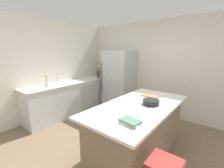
{
  "coord_description": "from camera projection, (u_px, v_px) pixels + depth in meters",
  "views": [
    {
      "loc": [
        1.45,
        -1.84,
        1.8
      ],
      "look_at": [
        -0.79,
        0.96,
        1.0
      ],
      "focal_mm": 24.19,
      "sensor_mm": 36.0,
      "label": 1
    }
  ],
  "objects": [
    {
      "name": "sink_faucet",
      "position": [
        57.0,
        78.0,
        3.98
      ],
      "size": [
        0.15,
        0.05,
        0.3
      ],
      "color": "silver",
      "rests_on": "counter_run_left"
    },
    {
      "name": "ground_plane",
      "position": [
        113.0,
        154.0,
        2.68
      ],
      "size": [
        7.2,
        7.2,
        0.0
      ],
      "primitive_type": "plane",
      "color": "#7A664C"
    },
    {
      "name": "counter_run_left",
      "position": [
        73.0,
        97.0,
        4.42
      ],
      "size": [
        0.64,
        2.74,
        0.92
      ],
      "color": "silver",
      "rests_on": "ground_plane"
    },
    {
      "name": "syrup_bottle",
      "position": [
        98.0,
        74.0,
        4.97
      ],
      "size": [
        0.06,
        0.06,
        0.31
      ],
      "color": "#5B3319",
      "rests_on": "counter_run_left"
    },
    {
      "name": "cutting_board",
      "position": [
        151.0,
        96.0,
        2.98
      ],
      "size": [
        0.34,
        0.2,
        0.02
      ],
      "color": "#9E7042",
      "rests_on": "kitchen_island"
    },
    {
      "name": "kitchen_island",
      "position": [
        138.0,
        129.0,
        2.63
      ],
      "size": [
        1.03,
        2.06,
        0.91
      ],
      "color": "#8E755B",
      "rests_on": "ground_plane"
    },
    {
      "name": "gin_bottle",
      "position": [
        99.0,
        73.0,
        5.06
      ],
      "size": [
        0.08,
        0.08,
        0.31
      ],
      "color": "#8CB79E",
      "rests_on": "counter_run_left"
    },
    {
      "name": "flower_vase",
      "position": [
        47.0,
        83.0,
        3.69
      ],
      "size": [
        0.09,
        0.09,
        0.28
      ],
      "color": "silver",
      "rests_on": "counter_run_left"
    },
    {
      "name": "wall_rear",
      "position": [
        164.0,
        69.0,
        4.11
      ],
      "size": [
        6.0,
        0.1,
        2.6
      ],
      "primitive_type": "cube",
      "color": "silver",
      "rests_on": "ground_plane"
    },
    {
      "name": "mixing_bowl",
      "position": [
        151.0,
        102.0,
        2.53
      ],
      "size": [
        0.28,
        0.28,
        0.08
      ],
      "color": "black",
      "rests_on": "kitchen_island"
    },
    {
      "name": "soda_bottle",
      "position": [
        102.0,
        72.0,
        5.11
      ],
      "size": [
        0.08,
        0.08,
        0.35
      ],
      "color": "silver",
      "rests_on": "counter_run_left"
    },
    {
      "name": "wall_left",
      "position": [
        39.0,
        70.0,
        3.89
      ],
      "size": [
        0.1,
        6.0,
        2.6
      ],
      "primitive_type": "cube",
      "color": "silver",
      "rests_on": "ground_plane"
    },
    {
      "name": "whiskey_bottle",
      "position": [
        103.0,
        73.0,
        5.19
      ],
      "size": [
        0.09,
        0.09,
        0.32
      ],
      "color": "brown",
      "rests_on": "counter_run_left"
    },
    {
      "name": "cookbook_stack",
      "position": [
        130.0,
        122.0,
        1.87
      ],
      "size": [
        0.27,
        0.2,
        0.05
      ],
      "color": "silver",
      "rests_on": "kitchen_island"
    },
    {
      "name": "refrigerator",
      "position": [
        119.0,
        80.0,
        4.62
      ],
      "size": [
        0.84,
        0.76,
        1.8
      ],
      "color": "#B7BABF",
      "rests_on": "ground_plane"
    }
  ]
}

